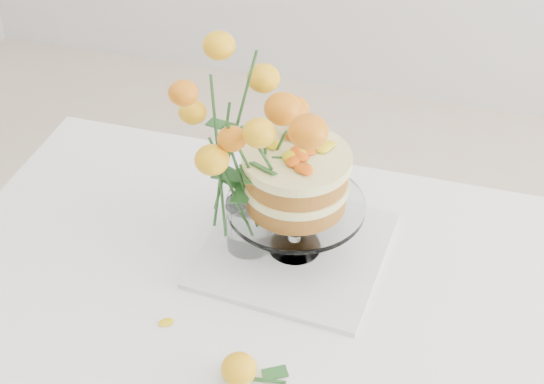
% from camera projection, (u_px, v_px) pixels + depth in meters
% --- Properties ---
extents(table, '(1.43, 0.93, 0.76)m').
position_uv_depth(table, '(326.00, 367.00, 1.27)').
color(table, tan).
rests_on(table, ground).
extents(napkin, '(0.34, 0.34, 0.01)m').
position_uv_depth(napkin, '(294.00, 249.00, 1.37)').
color(napkin, silver).
rests_on(napkin, table).
extents(cake_stand, '(0.24, 0.24, 0.22)m').
position_uv_depth(cake_stand, '(296.00, 184.00, 1.27)').
color(cake_stand, white).
rests_on(cake_stand, napkin).
extents(rose_vase, '(0.32, 0.32, 0.41)m').
position_uv_depth(rose_vase, '(247.00, 141.00, 1.22)').
color(rose_vase, white).
rests_on(rose_vase, table).
extents(loose_rose_near, '(0.10, 0.06, 0.05)m').
position_uv_depth(loose_rose_near, '(239.00, 369.00, 1.14)').
color(loose_rose_near, orange).
rests_on(loose_rose_near, table).
extents(stray_petal_a, '(0.03, 0.02, 0.00)m').
position_uv_depth(stray_petal_a, '(238.00, 365.00, 1.17)').
color(stray_petal_a, yellow).
rests_on(stray_petal_a, table).
extents(stray_petal_d, '(0.03, 0.02, 0.00)m').
position_uv_depth(stray_petal_d, '(166.00, 323.00, 1.23)').
color(stray_petal_d, yellow).
rests_on(stray_petal_d, table).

